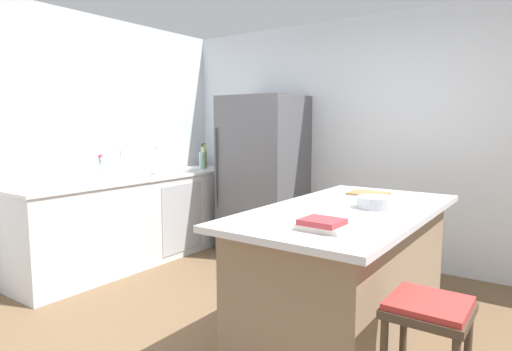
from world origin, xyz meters
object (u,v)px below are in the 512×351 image
at_px(flower_vase, 101,171).
at_px(olive_oil_bottle, 204,158).
at_px(refrigerator, 263,175).
at_px(gin_bottle, 202,159).
at_px(mixing_bowl, 377,202).
at_px(kitchen_island, 347,273).
at_px(cookbook_stack, 322,225).
at_px(bar_stool, 428,327).
at_px(vinegar_bottle, 203,158).
at_px(paper_towel_roll, 156,162).
at_px(soda_bottle, 217,157).
at_px(cutting_board, 369,194).
at_px(sink_faucet, 122,162).

xyz_separation_m(flower_vase, olive_oil_bottle, (-0.10, 1.62, 0.02)).
relative_size(refrigerator, gin_bottle, 6.22).
distance_m(gin_bottle, mixing_bowl, 2.89).
xyz_separation_m(kitchen_island, cookbook_stack, (0.13, -0.66, 0.48)).
distance_m(bar_stool, vinegar_bottle, 3.91).
xyz_separation_m(olive_oil_bottle, mixing_bowl, (2.78, -1.36, -0.09)).
relative_size(paper_towel_roll, gin_bottle, 1.08).
xyz_separation_m(soda_bottle, cookbook_stack, (2.62, -2.22, -0.10)).
distance_m(kitchen_island, mixing_bowl, 0.53).
bearing_deg(olive_oil_bottle, mixing_bowl, -26.15).
bearing_deg(bar_stool, cutting_board, 121.13).
relative_size(refrigerator, bar_stool, 2.62).
bearing_deg(refrigerator, vinegar_bottle, -178.66).
height_order(olive_oil_bottle, mixing_bowl, olive_oil_bottle).
distance_m(sink_faucet, gin_bottle, 1.12).
xyz_separation_m(kitchen_island, sink_faucet, (-2.60, 0.17, 0.62)).
distance_m(paper_towel_roll, cutting_board, 2.42).
distance_m(olive_oil_bottle, mixing_bowl, 3.09).
height_order(kitchen_island, cutting_board, cutting_board).
relative_size(refrigerator, soda_bottle, 5.54).
relative_size(olive_oil_bottle, vinegar_bottle, 1.01).
bearing_deg(kitchen_island, mixing_bowl, 34.55).
xyz_separation_m(bar_stool, cutting_board, (-0.79, 1.32, 0.37)).
bearing_deg(kitchen_island, flower_vase, -176.61).
distance_m(cookbook_stack, mixing_bowl, 0.76).
bearing_deg(cookbook_stack, soda_bottle, 139.78).
bearing_deg(kitchen_island, refrigerator, 139.75).
height_order(sink_faucet, mixing_bowl, sink_faucet).
distance_m(soda_bottle, cutting_board, 2.58).
distance_m(vinegar_bottle, cookbook_stack, 3.39).
relative_size(vinegar_bottle, mixing_bowl, 1.16).
bearing_deg(refrigerator, olive_oil_bottle, 175.94).
xyz_separation_m(refrigerator, mixing_bowl, (1.81, -1.29, 0.06)).
bearing_deg(olive_oil_bottle, sink_faucet, -89.19).
relative_size(paper_towel_roll, soda_bottle, 0.96).
bearing_deg(bar_stool, paper_towel_roll, 158.51).
xyz_separation_m(bar_stool, flower_vase, (-3.22, 0.56, 0.46)).
relative_size(vinegar_bottle, cutting_board, 1.00).
relative_size(refrigerator, paper_towel_roll, 5.75).
bearing_deg(mixing_bowl, vinegar_bottle, 154.98).
xyz_separation_m(sink_faucet, soda_bottle, (0.11, 1.39, -0.03)).
relative_size(bar_stool, olive_oil_bottle, 2.23).
bearing_deg(soda_bottle, cutting_board, -21.60).
relative_size(sink_faucet, olive_oil_bottle, 0.98).
distance_m(refrigerator, gin_bottle, 0.85).
distance_m(flower_vase, gin_bottle, 1.43).
height_order(sink_faucet, paper_towel_roll, paper_towel_roll).
xyz_separation_m(kitchen_island, refrigerator, (-1.65, 1.40, 0.43)).
distance_m(bar_stool, olive_oil_bottle, 4.00).
relative_size(refrigerator, flower_vase, 6.74).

